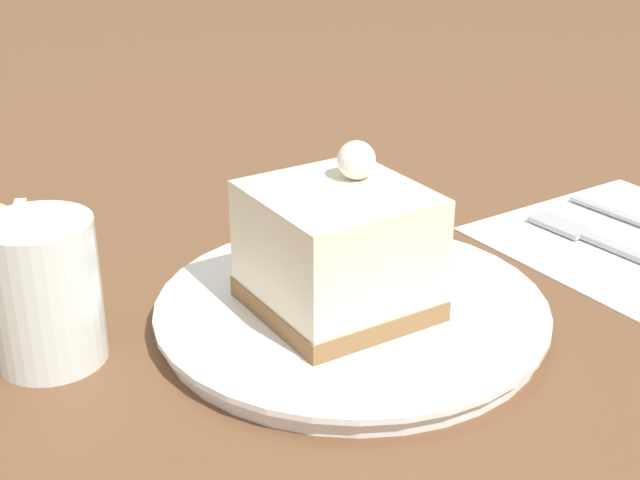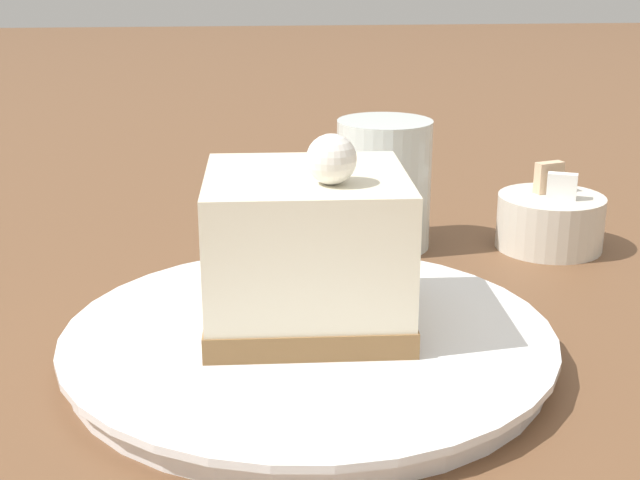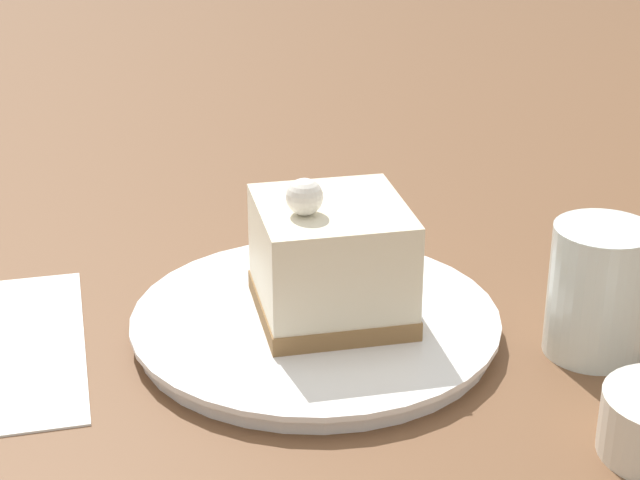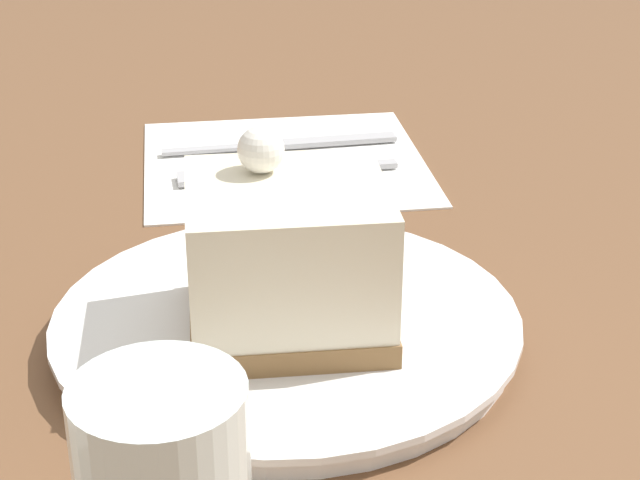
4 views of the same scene
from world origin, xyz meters
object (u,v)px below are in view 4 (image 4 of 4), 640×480
at_px(plate, 288,325).
at_px(fork, 268,173).
at_px(cake_slice, 291,256).
at_px(knife, 302,143).

distance_m(plate, fork, 0.23).
distance_m(cake_slice, fork, 0.25).
xyz_separation_m(plate, fork, (0.23, -0.01, -0.00)).
height_order(plate, knife, plate).
distance_m(plate, cake_slice, 0.05).
relative_size(cake_slice, fork, 0.65).
xyz_separation_m(plate, cake_slice, (-0.01, -0.00, 0.05)).
relative_size(cake_slice, knife, 0.57).
bearing_deg(cake_slice, plate, 6.00).
relative_size(plate, knife, 1.36).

